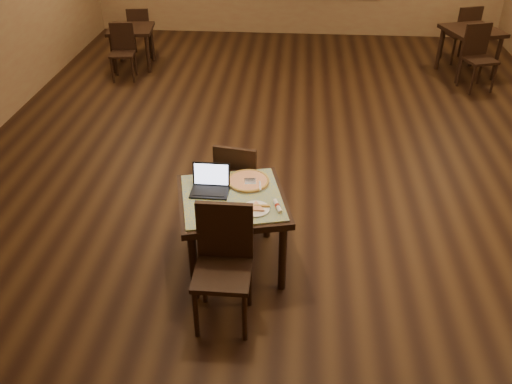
# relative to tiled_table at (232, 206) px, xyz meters

# --- Properties ---
(ground) EXTENTS (10.00, 10.00, 0.00)m
(ground) POSITION_rel_tiled_table_xyz_m (0.45, 2.23, -0.66)
(ground) COLOR black
(ground) RESTS_ON ground
(tiled_table) EXTENTS (1.11, 1.11, 0.76)m
(tiled_table) POSITION_rel_tiled_table_xyz_m (0.00, 0.00, 0.00)
(tiled_table) COLOR black
(tiled_table) RESTS_ON ground
(chair_main_near) EXTENTS (0.45, 0.45, 1.03)m
(chair_main_near) POSITION_rel_tiled_table_xyz_m (0.00, -0.61, -0.08)
(chair_main_near) COLOR black
(chair_main_near) RESTS_ON ground
(chair_main_far) EXTENTS (0.48, 0.48, 0.96)m
(chair_main_far) POSITION_rel_tiled_table_xyz_m (-0.01, 0.62, -0.12)
(chair_main_far) COLOR black
(chair_main_far) RESTS_ON ground
(laptop) EXTENTS (0.33, 0.26, 0.23)m
(laptop) POSITION_rel_tiled_table_xyz_m (-0.20, 0.10, 0.16)
(laptop) COLOR black
(laptop) RESTS_ON tiled_table
(plate) EXTENTS (0.23, 0.23, 0.01)m
(plate) POSITION_rel_tiled_table_xyz_m (0.22, -0.18, 0.11)
(plate) COLOR white
(plate) RESTS_ON tiled_table
(pizza_slice) EXTENTS (0.18, 0.18, 0.02)m
(pizza_slice) POSITION_rel_tiled_table_xyz_m (0.22, -0.18, 0.13)
(pizza_slice) COLOR #FCE0A8
(pizza_slice) RESTS_ON plate
(pizza_pan) EXTENTS (0.38, 0.38, 0.01)m
(pizza_pan) POSITION_rel_tiled_table_xyz_m (0.12, 0.24, 0.11)
(pizza_pan) COLOR silver
(pizza_pan) RESTS_ON tiled_table
(pizza_whole) EXTENTS (0.38, 0.38, 0.03)m
(pizza_whole) POSITION_rel_tiled_table_xyz_m (0.12, 0.24, 0.12)
(pizza_whole) COLOR #FCE0A8
(pizza_whole) RESTS_ON pizza_pan
(spatula) EXTENTS (0.13, 0.26, 0.01)m
(spatula) POSITION_rel_tiled_table_xyz_m (0.14, 0.22, 0.13)
(spatula) COLOR silver
(spatula) RESTS_ON pizza_whole
(napkin_roll) EXTENTS (0.09, 0.18, 0.04)m
(napkin_roll) POSITION_rel_tiled_table_xyz_m (0.40, -0.14, 0.12)
(napkin_roll) COLOR white
(napkin_roll) RESTS_ON tiled_table
(other_table_a) EXTENTS (1.03, 1.03, 0.77)m
(other_table_a) POSITION_rel_tiled_table_xyz_m (3.33, 5.17, -0.02)
(other_table_a) COLOR black
(other_table_a) RESTS_ON ground
(other_table_a_chair_near) EXTENTS (0.54, 0.54, 0.99)m
(other_table_a_chair_near) POSITION_rel_tiled_table_xyz_m (3.30, 4.59, -0.10)
(other_table_a_chair_near) COLOR black
(other_table_a_chair_near) RESTS_ON ground
(other_table_a_chair_far) EXTENTS (0.54, 0.54, 0.99)m
(other_table_a_chair_far) POSITION_rel_tiled_table_xyz_m (3.36, 5.75, -0.10)
(other_table_a_chair_far) COLOR black
(other_table_a_chair_far) RESTS_ON ground
(other_table_b) EXTENTS (0.80, 0.80, 0.68)m
(other_table_b) POSITION_rel_tiled_table_xyz_m (-2.32, 5.09, -0.09)
(other_table_b) COLOR black
(other_table_b) RESTS_ON ground
(other_table_b_chair_near) EXTENTS (0.42, 0.42, 0.88)m
(other_table_b_chair_near) POSITION_rel_tiled_table_xyz_m (-2.33, 4.58, -0.16)
(other_table_b_chair_near) COLOR black
(other_table_b_chair_near) RESTS_ON ground
(other_table_b_chair_far) EXTENTS (0.42, 0.42, 0.88)m
(other_table_b_chair_far) POSITION_rel_tiled_table_xyz_m (-2.31, 5.60, -0.16)
(other_table_b_chair_far) COLOR black
(other_table_b_chair_far) RESTS_ON ground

